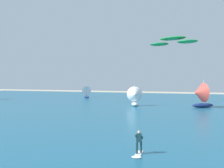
% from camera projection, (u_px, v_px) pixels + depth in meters
% --- Properties ---
extents(ocean, '(160.00, 90.00, 0.10)m').
position_uv_depth(ocean, '(161.00, 105.00, 54.52)').
color(ocean, '#1E607F').
rests_on(ocean, ground).
extents(kitesurfer, '(0.73, 1.98, 1.67)m').
position_uv_depth(kitesurfer, '(138.00, 146.00, 18.69)').
color(kitesurfer, white).
rests_on(kitesurfer, ocean).
extents(kite, '(5.24, 3.32, 0.76)m').
position_uv_depth(kite, '(173.00, 41.00, 25.72)').
color(kite, '#198C3F').
extents(sailboat_heeled_over, '(4.72, 4.33, 5.24)m').
position_uv_depth(sailboat_heeled_over, '(200.00, 95.00, 49.32)').
color(sailboat_heeled_over, navy).
rests_on(sailboat_heeled_over, ocean).
extents(sailboat_mid_left, '(3.28, 3.34, 3.75)m').
position_uv_depth(sailboat_mid_left, '(86.00, 92.00, 74.92)').
color(sailboat_mid_left, navy).
rests_on(sailboat_mid_left, ocean).
extents(sailboat_far_left, '(3.44, 3.89, 4.37)m').
position_uv_depth(sailboat_far_left, '(135.00, 96.00, 52.11)').
color(sailboat_far_left, white).
rests_on(sailboat_far_left, ocean).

